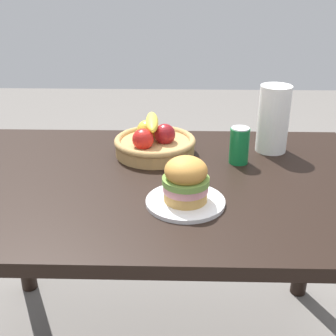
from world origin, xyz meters
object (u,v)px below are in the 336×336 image
sandwich (186,180)px  paper_towel_roll (273,119)px  soda_can (239,145)px  plate (185,202)px  fruit_basket (154,142)px

sandwich → paper_towel_roll: (0.31, 0.41, 0.04)m
soda_can → paper_towel_roll: paper_towel_roll is taller
plate → paper_towel_roll: size_ratio=0.94×
sandwich → soda_can: (0.18, 0.29, -0.01)m
plate → fruit_basket: 0.38m
plate → fruit_basket: size_ratio=0.78×
sandwich → soda_can: sandwich is taller
fruit_basket → paper_towel_roll: paper_towel_roll is taller
soda_can → paper_towel_roll: bearing=41.1°
fruit_basket → paper_towel_roll: (0.42, 0.05, 0.08)m
soda_can → paper_towel_roll: 0.18m
fruit_basket → paper_towel_roll: bearing=6.1°
sandwich → fruit_basket: sandwich is taller
sandwich → paper_towel_roll: bearing=52.4°
paper_towel_roll → soda_can: bearing=-138.9°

